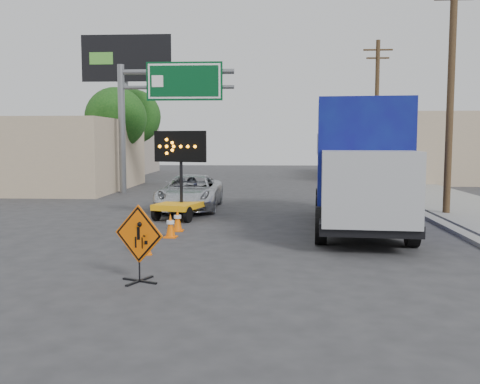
# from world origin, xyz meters

# --- Properties ---
(ground) EXTENTS (100.00, 100.00, 0.00)m
(ground) POSITION_xyz_m (0.00, 0.00, 0.00)
(ground) COLOR #2D2D30
(ground) RESTS_ON ground
(curb_right) EXTENTS (0.40, 60.00, 0.12)m
(curb_right) POSITION_xyz_m (7.20, 15.00, 0.06)
(curb_right) COLOR gray
(curb_right) RESTS_ON ground
(sidewalk_right) EXTENTS (4.00, 60.00, 0.15)m
(sidewalk_right) POSITION_xyz_m (9.50, 15.00, 0.07)
(sidewalk_right) COLOR gray
(sidewalk_right) RESTS_ON ground
(storefront_left_near) EXTENTS (14.00, 10.00, 4.00)m
(storefront_left_near) POSITION_xyz_m (-14.00, 20.00, 2.00)
(storefront_left_near) COLOR tan
(storefront_left_near) RESTS_ON ground
(storefront_left_far) EXTENTS (12.00, 10.00, 4.40)m
(storefront_left_far) POSITION_xyz_m (-15.00, 34.00, 2.20)
(storefront_left_far) COLOR gray
(storefront_left_far) RESTS_ON ground
(building_right_far) EXTENTS (10.00, 14.00, 4.60)m
(building_right_far) POSITION_xyz_m (13.00, 30.00, 2.30)
(building_right_far) COLOR tan
(building_right_far) RESTS_ON ground
(highway_gantry) EXTENTS (6.18, 0.38, 6.90)m
(highway_gantry) POSITION_xyz_m (-4.43, 17.96, 5.07)
(highway_gantry) COLOR slate
(highway_gantry) RESTS_ON ground
(billboard) EXTENTS (6.10, 0.54, 9.85)m
(billboard) POSITION_xyz_m (-8.35, 25.87, 7.35)
(billboard) COLOR slate
(billboard) RESTS_ON ground
(utility_pole_near) EXTENTS (1.80, 0.26, 9.00)m
(utility_pole_near) POSITION_xyz_m (8.00, 10.00, 4.68)
(utility_pole_near) COLOR #49351F
(utility_pole_near) RESTS_ON ground
(utility_pole_far) EXTENTS (1.80, 0.26, 9.00)m
(utility_pole_far) POSITION_xyz_m (8.00, 24.00, 4.68)
(utility_pole_far) COLOR #49351F
(utility_pole_far) RESTS_ON ground
(tree_left_near) EXTENTS (3.71, 3.71, 6.03)m
(tree_left_near) POSITION_xyz_m (-8.00, 22.00, 4.16)
(tree_left_near) COLOR #49351F
(tree_left_near) RESTS_ON ground
(tree_left_far) EXTENTS (4.10, 4.10, 6.66)m
(tree_left_far) POSITION_xyz_m (-9.00, 30.00, 4.60)
(tree_left_far) COLOR #49351F
(tree_left_far) RESTS_ON ground
(construction_sign) EXTENTS (1.09, 0.78, 1.56)m
(construction_sign) POSITION_xyz_m (-1.14, 0.21, 0.83)
(construction_sign) COLOR black
(construction_sign) RESTS_ON ground
(arrow_board) EXTENTS (1.96, 2.50, 3.17)m
(arrow_board) POSITION_xyz_m (-1.77, 8.86, 0.70)
(arrow_board) COLOR #FFA90E
(arrow_board) RESTS_ON ground
(pickup_truck) EXTENTS (2.41, 5.11, 1.41)m
(pickup_truck) POSITION_xyz_m (-1.85, 11.49, 0.71)
(pickup_truck) COLOR silver
(pickup_truck) RESTS_ON ground
(box_truck) EXTENTS (3.25, 8.67, 4.03)m
(box_truck) POSITION_xyz_m (4.27, 7.14, 1.83)
(box_truck) COLOR black
(box_truck) RESTS_ON ground
(cone_a) EXTENTS (0.51, 0.51, 0.80)m
(cone_a) POSITION_xyz_m (-1.70, 2.80, 0.40)
(cone_a) COLOR #FF6605
(cone_a) RESTS_ON ground
(cone_b) EXTENTS (0.38, 0.38, 0.71)m
(cone_b) POSITION_xyz_m (-1.45, 5.12, 0.36)
(cone_b) COLOR #FF6605
(cone_b) RESTS_ON ground
(cone_c) EXTENTS (0.37, 0.37, 0.71)m
(cone_c) POSITION_xyz_m (-1.44, 6.23, 0.36)
(cone_c) COLOR #FF6605
(cone_c) RESTS_ON ground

